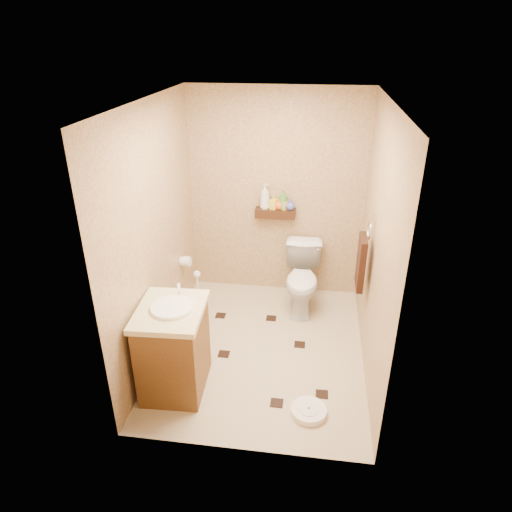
# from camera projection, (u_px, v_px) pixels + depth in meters

# --- Properties ---
(ground) EXTENTS (2.50, 2.50, 0.00)m
(ground) POSITION_uv_depth(u_px,v_px,m) (262.00, 349.00, 4.62)
(ground) COLOR tan
(ground) RESTS_ON ground
(wall_back) EXTENTS (2.00, 0.04, 2.40)m
(wall_back) POSITION_uv_depth(u_px,v_px,m) (276.00, 196.00, 5.19)
(wall_back) COLOR tan
(wall_back) RESTS_ON ground
(wall_front) EXTENTS (2.00, 0.04, 2.40)m
(wall_front) POSITION_uv_depth(u_px,v_px,m) (239.00, 320.00, 2.98)
(wall_front) COLOR tan
(wall_front) RESTS_ON ground
(wall_left) EXTENTS (0.04, 2.50, 2.40)m
(wall_left) POSITION_uv_depth(u_px,v_px,m) (155.00, 235.00, 4.21)
(wall_left) COLOR tan
(wall_left) RESTS_ON ground
(wall_right) EXTENTS (0.04, 2.50, 2.40)m
(wall_right) POSITION_uv_depth(u_px,v_px,m) (377.00, 247.00, 3.96)
(wall_right) COLOR tan
(wall_right) RESTS_ON ground
(ceiling) EXTENTS (2.00, 2.50, 0.02)m
(ceiling) POSITION_uv_depth(u_px,v_px,m) (264.00, 101.00, 3.55)
(ceiling) COLOR silver
(ceiling) RESTS_ON wall_back
(wall_shelf) EXTENTS (0.46, 0.14, 0.10)m
(wall_shelf) POSITION_uv_depth(u_px,v_px,m) (275.00, 213.00, 5.20)
(wall_shelf) COLOR #3A2010
(wall_shelf) RESTS_ON wall_back
(floor_accents) EXTENTS (1.26, 1.39, 0.01)m
(floor_accents) POSITION_uv_depth(u_px,v_px,m) (267.00, 351.00, 4.57)
(floor_accents) COLOR black
(floor_accents) RESTS_ON ground
(toilet) EXTENTS (0.43, 0.74, 0.74)m
(toilet) POSITION_uv_depth(u_px,v_px,m) (303.00, 279.00, 5.15)
(toilet) COLOR white
(toilet) RESTS_ON ground
(vanity) EXTENTS (0.58, 0.70, 0.95)m
(vanity) POSITION_uv_depth(u_px,v_px,m) (174.00, 347.00, 3.96)
(vanity) COLOR brown
(vanity) RESTS_ON ground
(bathroom_scale) EXTENTS (0.33, 0.33, 0.06)m
(bathroom_scale) POSITION_uv_depth(u_px,v_px,m) (309.00, 411.00, 3.82)
(bathroom_scale) COLOR white
(bathroom_scale) RESTS_ON ground
(toilet_brush) EXTENTS (0.11, 0.11, 0.49)m
(toilet_brush) POSITION_uv_depth(u_px,v_px,m) (198.00, 295.00, 5.22)
(toilet_brush) COLOR #1A6768
(toilet_brush) RESTS_ON ground
(towel_ring) EXTENTS (0.12, 0.30, 0.76)m
(towel_ring) POSITION_uv_depth(u_px,v_px,m) (362.00, 260.00, 4.31)
(towel_ring) COLOR silver
(towel_ring) RESTS_ON wall_right
(toilet_paper) EXTENTS (0.12, 0.11, 0.12)m
(toilet_paper) POSITION_uv_depth(u_px,v_px,m) (185.00, 261.00, 5.04)
(toilet_paper) COLOR white
(toilet_paper) RESTS_ON wall_left
(bottle_a) EXTENTS (0.15, 0.15, 0.29)m
(bottle_a) POSITION_uv_depth(u_px,v_px,m) (265.00, 196.00, 5.13)
(bottle_a) COLOR silver
(bottle_a) RESTS_ON wall_shelf
(bottle_b) EXTENTS (0.10, 0.10, 0.17)m
(bottle_b) POSITION_uv_depth(u_px,v_px,m) (274.00, 202.00, 5.15)
(bottle_b) COLOR gold
(bottle_b) RESTS_ON wall_shelf
(bottle_c) EXTENTS (0.12, 0.12, 0.13)m
(bottle_c) POSITION_uv_depth(u_px,v_px,m) (279.00, 204.00, 5.15)
(bottle_c) COLOR #EF571C
(bottle_c) RESTS_ON wall_shelf
(bottle_d) EXTENTS (0.12, 0.12, 0.23)m
(bottle_d) POSITION_uv_depth(u_px,v_px,m) (283.00, 200.00, 5.12)
(bottle_d) COLOR green
(bottle_d) RESTS_ON wall_shelf
(bottle_e) EXTENTS (0.10, 0.10, 0.15)m
(bottle_e) POSITION_uv_depth(u_px,v_px,m) (284.00, 203.00, 5.14)
(bottle_e) COLOR #E5AC4C
(bottle_e) RESTS_ON wall_shelf
(bottle_f) EXTENTS (0.12, 0.12, 0.13)m
(bottle_f) POSITION_uv_depth(u_px,v_px,m) (290.00, 204.00, 5.13)
(bottle_f) COLOR #4856B4
(bottle_f) RESTS_ON wall_shelf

